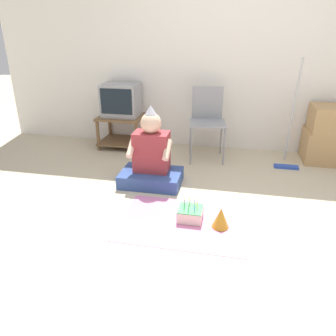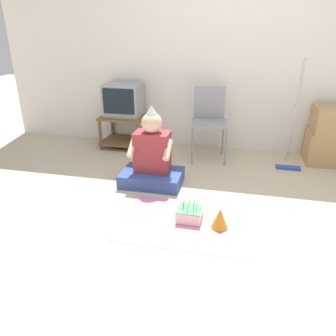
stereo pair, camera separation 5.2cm
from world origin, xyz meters
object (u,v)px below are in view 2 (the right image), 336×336
Objects in this scene: tv at (123,100)px; person_seated at (152,160)px; folding_chair at (209,117)px; party_hat_blue at (220,218)px; cardboard_box_stack at (331,136)px; birthday_cake at (190,214)px; dust_mop at (292,138)px.

tv reaches higher than person_seated.
party_hat_blue is (0.28, -1.61, -0.43)m from folding_chair.
person_seated reaches higher than cardboard_box_stack.
folding_chair is 1.49m from cardboard_box_stack.
cardboard_box_stack reaches higher than birthday_cake.
birthday_cake is at bearing -130.70° from cardboard_box_stack.
dust_mop reaches higher than tv.
folding_chair reaches higher than party_hat_blue.
cardboard_box_stack is 2.24m from birthday_cake.
dust_mop is at bearing 27.78° from person_seated.
cardboard_box_stack is 3.31× the size of birthday_cake.
folding_chair is at bearing -174.11° from cardboard_box_stack.
dust_mop reaches higher than cardboard_box_stack.
person_seated is at bearing -118.84° from folding_chair.
birthday_cake is (0.02, -1.54, -0.46)m from folding_chair.
tv is at bearing 179.30° from cardboard_box_stack.
dust_mop is at bearing 55.80° from birthday_cake.
folding_chair is 1.05× the size of person_seated.
dust_mop is at bearing -151.05° from cardboard_box_stack.
cardboard_box_stack is at bearing -0.70° from tv.
party_hat_blue is (-1.19, -1.76, -0.24)m from cardboard_box_stack.
cardboard_box_stack is 2.14m from party_hat_blue.
dust_mop is at bearing -6.89° from folding_chair.
folding_chair is 4.94× the size of party_hat_blue.
folding_chair is 4.21× the size of birthday_cake.
cardboard_box_stack is 0.56m from dust_mop.
person_seated is 1.07m from party_hat_blue.
party_hat_blue is at bearing -115.06° from dust_mop.
person_seated is at bearing -151.92° from cardboard_box_stack.
party_hat_blue is at bearing -50.87° from tv.
tv is 2.67m from cardboard_box_stack.
tv is 2.38m from party_hat_blue.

